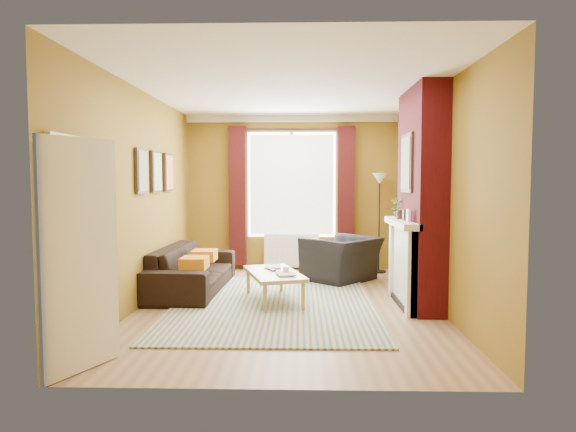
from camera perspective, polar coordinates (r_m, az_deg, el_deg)
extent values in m
plane|color=brown|center=(6.84, -0.06, -9.80)|extent=(5.50, 5.50, 0.00)
cube|color=#816018|center=(9.40, 0.41, 2.58)|extent=(3.80, 0.02, 2.80)
cube|color=#816018|center=(3.90, -1.19, 0.59)|extent=(3.80, 0.02, 2.80)
cube|color=#816018|center=(6.86, 16.01, 1.91)|extent=(0.02, 5.50, 2.80)
cube|color=#816018|center=(6.97, -15.89, 1.94)|extent=(0.02, 5.50, 2.80)
cube|color=white|center=(6.75, -0.06, 13.97)|extent=(3.80, 5.50, 0.01)
cube|color=#43090E|center=(6.82, 14.59, 1.92)|extent=(0.35, 1.40, 2.80)
cube|color=silver|center=(6.86, 12.87, -5.17)|extent=(0.12, 1.30, 1.10)
cube|color=silver|center=(6.79, 12.53, -0.76)|extent=(0.22, 1.40, 0.08)
cube|color=silver|center=(6.30, 13.73, -6.28)|extent=(0.16, 0.14, 1.04)
cube|color=silver|center=(7.43, 11.84, -4.70)|extent=(0.16, 0.14, 1.04)
cube|color=black|center=(6.89, 13.11, -5.99)|extent=(0.06, 0.80, 0.90)
cube|color=black|center=(6.97, 12.89, -9.40)|extent=(0.20, 1.00, 0.06)
cube|color=silver|center=(6.44, 13.22, 0.05)|extent=(0.03, 0.12, 0.16)
cube|color=#321F13|center=(6.69, 12.79, 0.11)|extent=(0.03, 0.10, 0.14)
cylinder|color=#321F13|center=(6.93, 12.39, 0.17)|extent=(0.10, 0.10, 0.12)
cube|color=#321F13|center=(6.78, 13.09, 5.74)|extent=(0.03, 0.60, 0.75)
cube|color=#AE853B|center=(6.78, 12.92, 5.74)|extent=(0.01, 0.52, 0.66)
cube|color=silver|center=(9.42, 0.41, 10.75)|extent=(3.80, 0.08, 0.12)
cube|color=white|center=(9.36, 0.41, 3.50)|extent=(1.60, 0.04, 1.90)
cube|color=white|center=(9.32, 0.40, 3.50)|extent=(1.50, 0.02, 1.80)
cube|color=silver|center=(9.34, 0.41, 3.50)|extent=(0.06, 0.04, 1.90)
cube|color=#3D0E0D|center=(9.35, -5.62, 2.25)|extent=(0.30, 0.16, 2.50)
cube|color=#3D0E0D|center=(9.31, 6.44, 2.24)|extent=(0.30, 0.16, 2.50)
cylinder|color=#321F13|center=(9.32, 0.40, 9.65)|extent=(2.30, 0.05, 0.05)
cube|color=silver|center=(9.38, 0.40, -3.85)|extent=(1.00, 0.10, 0.60)
cube|color=silver|center=(9.34, -2.38, -3.89)|extent=(0.04, 0.03, 0.56)
cube|color=silver|center=(9.34, -1.70, -3.90)|extent=(0.04, 0.03, 0.56)
cube|color=silver|center=(9.33, -1.03, -3.90)|extent=(0.04, 0.03, 0.56)
cube|color=silver|center=(9.33, -0.35, -3.90)|extent=(0.04, 0.03, 0.56)
cube|color=silver|center=(9.32, 0.33, -3.90)|extent=(0.04, 0.03, 0.56)
cube|color=silver|center=(9.32, 1.01, -3.91)|extent=(0.04, 0.03, 0.56)
cube|color=silver|center=(9.32, 1.68, -3.91)|extent=(0.04, 0.03, 0.56)
cube|color=silver|center=(9.32, 2.36, -3.91)|extent=(0.04, 0.03, 0.56)
cube|color=silver|center=(9.32, 3.04, -3.91)|extent=(0.04, 0.03, 0.56)
cube|color=#321F13|center=(6.86, -15.96, 4.83)|extent=(0.04, 0.44, 0.58)
cube|color=gold|center=(6.85, -15.76, 4.84)|extent=(0.01, 0.38, 0.52)
cube|color=#321F13|center=(7.48, -14.46, 4.78)|extent=(0.04, 0.44, 0.58)
cube|color=green|center=(7.47, -14.27, 4.78)|extent=(0.01, 0.38, 0.52)
cube|color=#321F13|center=(8.11, -13.19, 4.73)|extent=(0.04, 0.44, 0.58)
cube|color=red|center=(8.10, -13.02, 4.73)|extent=(0.01, 0.38, 0.52)
cube|color=silver|center=(5.07, -22.48, -3.46)|extent=(0.05, 0.94, 2.06)
cube|color=black|center=(5.07, -22.28, -3.47)|extent=(0.02, 0.80, 1.98)
cube|color=silver|center=(4.67, -22.09, -4.08)|extent=(0.37, 0.74, 1.98)
imported|color=#3C692E|center=(7.22, 11.95, 0.92)|extent=(0.14, 0.10, 0.27)
cube|color=#C96E10|center=(7.09, -10.36, -5.14)|extent=(0.34, 0.40, 0.16)
cube|color=#C96E10|center=(7.77, -9.29, -4.33)|extent=(0.34, 0.40, 0.16)
cube|color=#305786|center=(6.83, -1.64, -9.74)|extent=(2.61, 3.61, 0.02)
imported|color=black|center=(7.73, -10.52, -5.76)|extent=(0.96, 2.29, 0.66)
imported|color=black|center=(8.39, 5.96, -4.78)|extent=(1.44, 1.45, 0.71)
cube|color=tan|center=(6.91, -1.59, -6.42)|extent=(0.94, 1.35, 0.05)
cylinder|color=tan|center=(6.37, -2.57, -9.19)|extent=(0.06, 0.06, 0.36)
cylinder|color=tan|center=(6.49, 1.70, -8.94)|extent=(0.06, 0.06, 0.36)
cylinder|color=tan|center=(7.43, -4.44, -7.30)|extent=(0.06, 0.06, 0.36)
cylinder|color=tan|center=(7.53, -0.75, -7.13)|extent=(0.06, 0.06, 0.36)
cylinder|color=olive|center=(9.15, 3.83, -4.64)|extent=(0.53, 0.53, 0.52)
cylinder|color=black|center=(9.29, 10.03, -6.08)|extent=(0.34, 0.34, 0.03)
cylinder|color=black|center=(9.18, 10.09, -1.01)|extent=(0.03, 0.03, 1.62)
cone|color=beige|center=(9.14, 10.15, 4.11)|extent=(0.34, 0.34, 0.19)
imported|color=#999999|center=(6.64, -1.22, -6.51)|extent=(0.29, 0.35, 0.03)
imported|color=#999999|center=(7.24, -2.61, -5.64)|extent=(0.24, 0.32, 0.02)
imported|color=#999999|center=(6.75, -0.24, -6.08)|extent=(0.12, 0.12, 0.09)
cube|color=black|center=(6.99, -1.78, -5.99)|extent=(0.12, 0.18, 0.02)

